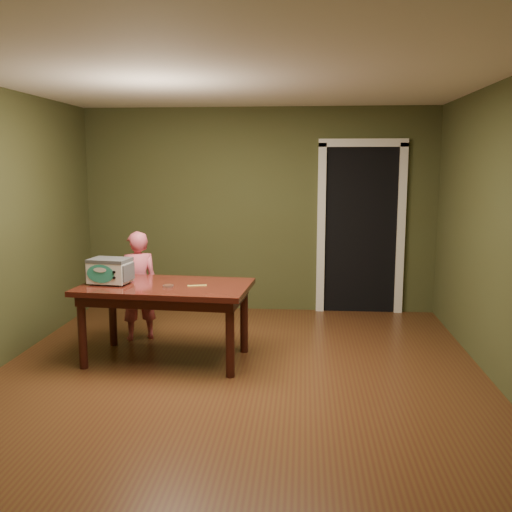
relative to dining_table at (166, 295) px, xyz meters
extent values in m
plane|color=#503116|center=(0.73, -0.45, -0.65)|extent=(5.00, 5.00, 0.00)
cube|color=#3E4424|center=(0.73, 2.05, 0.65)|extent=(4.50, 0.02, 2.60)
cube|color=#3E4424|center=(0.73, -2.95, 0.65)|extent=(4.50, 0.02, 2.60)
cube|color=#3E4424|center=(2.98, -0.45, 0.65)|extent=(0.02, 5.00, 2.60)
cube|color=white|center=(0.73, -0.45, 1.95)|extent=(4.50, 5.00, 0.02)
cube|color=black|center=(2.03, 2.35, 0.40)|extent=(0.90, 0.60, 2.10)
cube|color=black|center=(2.03, 2.03, 0.40)|extent=(0.90, 0.02, 2.10)
cube|color=white|center=(1.53, 2.02, 0.40)|extent=(0.10, 0.06, 2.20)
cube|color=white|center=(2.53, 2.02, 0.40)|extent=(0.10, 0.06, 2.20)
cube|color=white|center=(2.03, 2.02, 1.50)|extent=(1.10, 0.06, 0.10)
cube|color=#3D130D|center=(0.00, 0.00, 0.07)|extent=(1.66, 1.02, 0.05)
cube|color=black|center=(0.00, 0.00, 0.00)|extent=(1.53, 0.89, 0.10)
cylinder|color=black|center=(-0.72, -0.30, -0.30)|extent=(0.08, 0.08, 0.70)
cylinder|color=black|center=(-0.67, 0.40, -0.30)|extent=(0.08, 0.08, 0.70)
cylinder|color=black|center=(0.67, -0.40, -0.30)|extent=(0.08, 0.08, 0.70)
cylinder|color=black|center=(0.72, 0.30, -0.30)|extent=(0.08, 0.08, 0.70)
cylinder|color=#4C4F54|center=(-0.70, -0.08, 0.11)|extent=(0.03, 0.03, 0.02)
cylinder|color=#4C4F54|center=(-0.68, 0.12, 0.11)|extent=(0.03, 0.03, 0.02)
cylinder|color=#4C4F54|center=(-0.40, -0.12, 0.11)|extent=(0.03, 0.03, 0.02)
cylinder|color=#4C4F54|center=(-0.37, 0.08, 0.11)|extent=(0.03, 0.03, 0.02)
cube|color=white|center=(-0.54, 0.00, 0.22)|extent=(0.40, 0.31, 0.21)
cube|color=#4C4F54|center=(-0.54, 0.00, 0.33)|extent=(0.41, 0.32, 0.03)
cube|color=#4C4F54|center=(-0.73, 0.03, 0.22)|extent=(0.05, 0.24, 0.16)
cube|color=#4C4F54|center=(-0.35, -0.03, 0.22)|extent=(0.05, 0.24, 0.16)
ellipsoid|color=teal|center=(-0.59, -0.13, 0.22)|extent=(0.28, 0.05, 0.18)
cylinder|color=black|center=(-0.45, -0.15, 0.24)|extent=(0.03, 0.02, 0.03)
cylinder|color=black|center=(-0.45, -0.15, 0.19)|extent=(0.02, 0.02, 0.02)
cylinder|color=silver|center=(0.05, -0.11, 0.11)|extent=(0.10, 0.10, 0.02)
cylinder|color=#452617|center=(0.05, -0.11, 0.12)|extent=(0.09, 0.09, 0.01)
cube|color=#E2E062|center=(0.31, -0.04, 0.10)|extent=(0.18, 0.07, 0.01)
imported|color=#D9596E|center=(-0.46, 0.64, -0.06)|extent=(0.51, 0.44, 1.19)
camera|label=1|loc=(1.31, -5.25, 1.24)|focal=40.00mm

